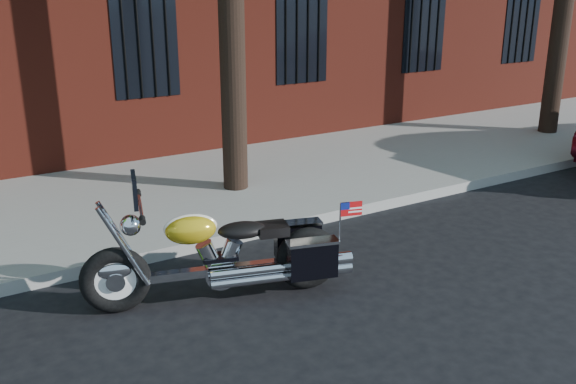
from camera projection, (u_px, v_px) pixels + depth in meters
ground at (316, 279)px, 6.93m from camera, size 120.00×120.00×0.00m
curb at (255, 231)px, 8.02m from camera, size 40.00×0.16×0.15m
sidewalk at (195, 191)px, 9.55m from camera, size 40.00×3.60×0.15m
motorcycle at (229, 256)px, 6.36m from camera, size 2.55×1.25×1.37m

